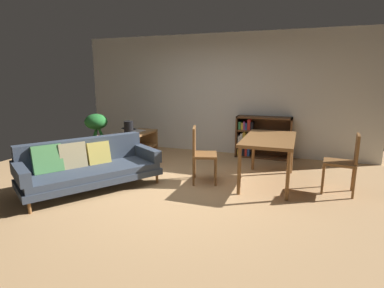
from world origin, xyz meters
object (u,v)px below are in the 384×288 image
at_px(potted_floor_plant, 97,130).
at_px(dining_chair_near, 346,160).
at_px(dining_chair_far, 200,151).
at_px(fabric_couch, 87,166).
at_px(bookshelf, 259,137).
at_px(desk_speaker, 129,128).
at_px(media_console, 136,147).
at_px(open_laptop, 135,130).
at_px(dining_table, 269,142).

relative_size(potted_floor_plant, dining_chair_near, 1.04).
distance_m(dining_chair_near, dining_chair_far, 2.22).
bearing_deg(dining_chair_near, fabric_couch, -163.65).
relative_size(dining_chair_near, bookshelf, 0.78).
bearing_deg(dining_chair_near, desk_speaker, 174.24).
distance_m(media_console, open_laptop, 0.39).
xyz_separation_m(dining_chair_far, bookshelf, (0.70, 2.02, -0.08)).
relative_size(fabric_couch, bookshelf, 1.89).
relative_size(open_laptop, dining_table, 0.31).
bearing_deg(open_laptop, dining_table, -13.32).
bearing_deg(dining_table, dining_chair_near, -5.29).
distance_m(fabric_couch, open_laptop, 1.94).
bearing_deg(potted_floor_plant, dining_chair_far, -17.26).
bearing_deg(open_laptop, dining_chair_far, -28.91).
bearing_deg(dining_chair_far, dining_chair_near, 5.69).
distance_m(potted_floor_plant, dining_chair_near, 4.93).
bearing_deg(open_laptop, bookshelf, 21.57).
xyz_separation_m(potted_floor_plant, bookshelf, (3.38, 1.19, -0.16)).
height_order(fabric_couch, desk_speaker, desk_speaker).
xyz_separation_m(open_laptop, bookshelf, (2.54, 1.00, -0.17)).
distance_m(open_laptop, dining_table, 2.99).
xyz_separation_m(media_console, desk_speaker, (-0.03, -0.22, 0.44)).
bearing_deg(potted_floor_plant, open_laptop, 12.15).
xyz_separation_m(dining_chair_near, bookshelf, (-1.51, 1.80, -0.07)).
xyz_separation_m(desk_speaker, potted_floor_plant, (-0.94, 0.21, -0.12)).
bearing_deg(bookshelf, dining_table, -77.58).
bearing_deg(desk_speaker, dining_chair_far, -19.60).
distance_m(open_laptop, dining_chair_near, 4.13).
xyz_separation_m(dining_table, bookshelf, (-0.37, 1.69, -0.25)).
height_order(dining_chair_near, bookshelf, dining_chair_near).
xyz_separation_m(potted_floor_plant, dining_chair_near, (4.89, -0.61, -0.09)).
relative_size(media_console, dining_chair_near, 1.24).
bearing_deg(dining_chair_far, desk_speaker, 160.40).
bearing_deg(desk_speaker, potted_floor_plant, 167.19).
xyz_separation_m(fabric_couch, bookshelf, (2.29, 2.91, 0.08)).
bearing_deg(bookshelf, open_laptop, -158.43).
distance_m(media_console, dining_chair_near, 3.98).
height_order(desk_speaker, dining_table, desk_speaker).
height_order(fabric_couch, dining_table, dining_table).
xyz_separation_m(desk_speaker, dining_table, (2.81, -0.29, -0.04)).
xyz_separation_m(fabric_couch, open_laptop, (-0.25, 1.91, 0.25)).
bearing_deg(media_console, dining_chair_near, -8.93).
relative_size(potted_floor_plant, dining_table, 0.65).
xyz_separation_m(dining_table, dining_chair_far, (-1.07, -0.33, -0.16)).
bearing_deg(dining_table, fabric_couch, -155.39).
bearing_deg(dining_table, bookshelf, 102.42).
bearing_deg(open_laptop, potted_floor_plant, -167.85).
relative_size(desk_speaker, dining_chair_far, 0.29).
relative_size(open_laptop, desk_speaker, 1.69).
xyz_separation_m(fabric_couch, dining_table, (2.66, 1.22, 0.33)).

